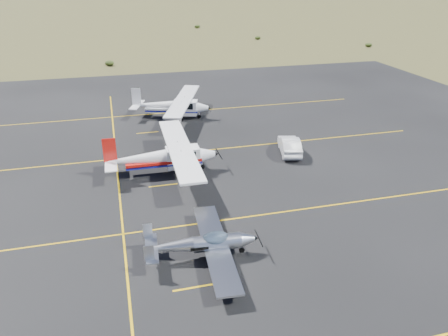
{
  "coord_description": "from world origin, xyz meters",
  "views": [
    {
      "loc": [
        -5.76,
        -19.71,
        13.82
      ],
      "look_at": [
        0.95,
        5.89,
        1.6
      ],
      "focal_mm": 35.0,
      "sensor_mm": 36.0,
      "label": 1
    }
  ],
  "objects_px": {
    "sedan": "(290,145)",
    "aircraft_low_wing": "(204,244)",
    "aircraft_plain": "(172,105)",
    "aircraft_cessna": "(163,156)"
  },
  "relations": [
    {
      "from": "aircraft_low_wing",
      "to": "sedan",
      "type": "height_order",
      "value": "aircraft_low_wing"
    },
    {
      "from": "aircraft_low_wing",
      "to": "aircraft_plain",
      "type": "bearing_deg",
      "value": 89.25
    },
    {
      "from": "aircraft_low_wing",
      "to": "sedan",
      "type": "xyz_separation_m",
      "value": [
        9.7,
        11.97,
        -0.14
      ]
    },
    {
      "from": "aircraft_plain",
      "to": "aircraft_cessna",
      "type": "bearing_deg",
      "value": -81.56
    },
    {
      "from": "aircraft_cessna",
      "to": "sedan",
      "type": "relative_size",
      "value": 2.89
    },
    {
      "from": "sedan",
      "to": "aircraft_low_wing",
      "type": "bearing_deg",
      "value": 64.74
    },
    {
      "from": "aircraft_cessna",
      "to": "aircraft_plain",
      "type": "height_order",
      "value": "aircraft_cessna"
    },
    {
      "from": "aircraft_plain",
      "to": "sedan",
      "type": "distance_m",
      "value": 13.95
    },
    {
      "from": "aircraft_cessna",
      "to": "sedan",
      "type": "distance_m",
      "value": 10.46
    },
    {
      "from": "aircraft_low_wing",
      "to": "aircraft_plain",
      "type": "xyz_separation_m",
      "value": [
        1.86,
        23.5,
        0.46
      ]
    }
  ]
}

